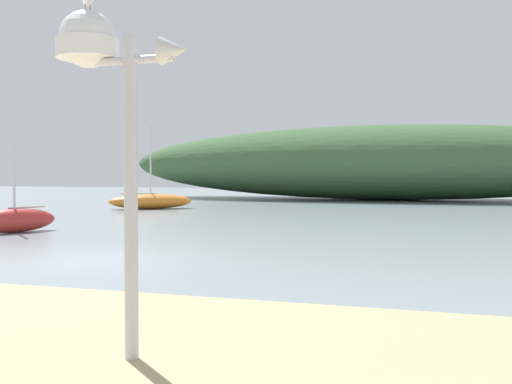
% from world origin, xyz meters
% --- Properties ---
extents(ground_plane, '(120.00, 120.00, 0.00)m').
position_xyz_m(ground_plane, '(0.00, 0.00, 0.00)').
color(ground_plane, gray).
extents(distant_hill, '(37.97, 10.12, 5.24)m').
position_xyz_m(distant_hill, '(3.41, 31.47, 2.62)').
color(distant_hill, '#3D6038').
rests_on(distant_hill, ground).
extents(mast_structure, '(1.22, 0.55, 3.05)m').
position_xyz_m(mast_structure, '(4.05, -6.09, 2.73)').
color(mast_structure, silver).
rests_on(mast_structure, beach_sand).
extents(sailboat_far_left, '(1.85, 2.75, 2.73)m').
position_xyz_m(sailboat_far_left, '(-5.56, 4.50, 0.38)').
color(sailboat_far_left, '#B72D28').
rests_on(sailboat_far_left, ground).
extents(sailboat_outer_mooring, '(4.32, 3.69, 4.33)m').
position_xyz_m(sailboat_outer_mooring, '(-7.19, 16.76, 0.40)').
color(sailboat_outer_mooring, orange).
rests_on(sailboat_outer_mooring, ground).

